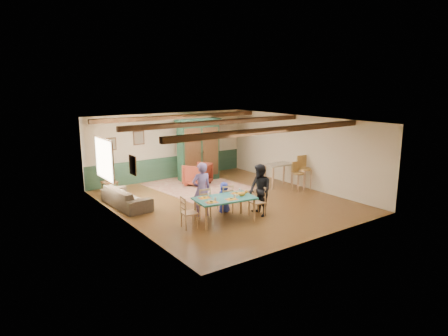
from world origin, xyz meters
TOP-DOWN VIEW (x-y plane):
  - floor at (0.00, 0.00)m, footprint 8.00×8.00m
  - wall_back at (0.00, 4.00)m, footprint 7.00×0.02m
  - wall_left at (-3.50, 0.00)m, footprint 0.02×8.00m
  - wall_right at (3.50, 0.00)m, footprint 0.02×8.00m
  - ceiling at (0.00, 0.00)m, footprint 7.00×8.00m
  - wainscot_back at (0.00, 3.98)m, footprint 6.95×0.03m
  - ceiling_beam_front at (0.00, -2.30)m, footprint 6.95×0.16m
  - ceiling_beam_mid at (0.00, 0.40)m, footprint 6.95×0.16m
  - ceiling_beam_back at (0.00, 3.00)m, footprint 6.95×0.16m
  - window_left at (-3.47, 1.70)m, footprint 0.06×1.60m
  - picture_left_wall at (-3.47, -0.60)m, footprint 0.04×0.42m
  - picture_back_a at (-1.30, 3.97)m, footprint 0.45×0.04m
  - picture_back_b at (-2.40, 3.97)m, footprint 0.38×0.04m
  - dining_table at (-1.20, -1.61)m, footprint 1.81×1.17m
  - dining_chair_far_left at (-1.48, -0.89)m, footprint 0.45×0.47m
  - dining_chair_far_right at (-0.73, -0.99)m, footprint 0.45×0.47m
  - dining_chair_end_left at (-2.27, -1.46)m, footprint 0.47×0.45m
  - dining_chair_end_right at (-0.13, -1.76)m, footprint 0.47×0.45m
  - person_man at (-1.47, -0.81)m, footprint 0.64×0.47m
  - person_woman at (-0.03, -1.77)m, footprint 0.69×0.83m
  - person_child at (-0.72, -0.92)m, footprint 0.50×0.36m
  - cat at (-0.70, -1.77)m, footprint 0.35×0.18m
  - place_setting_near_left at (-1.75, -1.77)m, footprint 0.41×0.33m
  - place_setting_near_center at (-1.14, -1.86)m, footprint 0.41×0.33m
  - place_setting_far_left at (-1.68, -1.30)m, footprint 0.41×0.33m
  - place_setting_far_right at (-0.65, -1.45)m, footprint 0.41×0.33m
  - area_rug at (0.26, 2.23)m, footprint 3.32×3.82m
  - armoire at (0.85, 3.09)m, footprint 1.83×0.89m
  - armchair at (0.37, 2.39)m, footprint 1.28×1.29m
  - sofa at (-2.94, 1.37)m, footprint 0.96×2.17m
  - end_table at (-3.00, 2.70)m, footprint 0.50×0.50m
  - table_lamp at (-3.00, 2.70)m, footprint 0.30×0.30m
  - counter_table at (2.74, 0.38)m, footprint 1.10×0.68m
  - bar_stool_left at (2.88, -0.52)m, footprint 0.41×0.44m
  - bar_stool_right at (3.22, -0.49)m, footprint 0.50×0.54m

SIDE VIEW (x-z plane):
  - floor at x=0.00m, z-range 0.00..0.00m
  - area_rug at x=0.26m, z-range 0.00..0.01m
  - end_table at x=-3.00m, z-range 0.00..0.56m
  - sofa at x=-2.94m, z-range 0.00..0.62m
  - dining_table at x=-1.20m, z-range 0.00..0.71m
  - armchair at x=0.37m, z-range 0.00..0.85m
  - counter_table at x=2.74m, z-range 0.00..0.89m
  - dining_chair_far_left at x=-1.48m, z-range 0.00..0.89m
  - dining_chair_far_right at x=-0.73m, z-range 0.00..0.89m
  - dining_chair_end_left at x=-2.27m, z-range 0.00..0.89m
  - dining_chair_end_right at x=-0.13m, z-range 0.00..0.89m
  - wainscot_back at x=0.00m, z-range 0.00..0.90m
  - person_child at x=-0.72m, z-range 0.00..0.95m
  - bar_stool_left at x=2.88m, z-range 0.00..1.08m
  - bar_stool_right at x=3.22m, z-range 0.00..1.26m
  - place_setting_near_left at x=-1.75m, z-range 0.71..0.82m
  - place_setting_near_center at x=-1.14m, z-range 0.71..0.82m
  - place_setting_far_left at x=-1.68m, z-range 0.71..0.82m
  - place_setting_far_right at x=-0.65m, z-range 0.71..0.82m
  - person_woman at x=-0.03m, z-range 0.00..1.55m
  - cat at x=-0.70m, z-range 0.71..0.88m
  - person_man at x=-1.47m, z-range 0.00..1.62m
  - table_lamp at x=-3.00m, z-range 0.56..1.08m
  - armoire at x=0.85m, z-range 0.00..2.49m
  - wall_back at x=0.00m, z-range 0.00..2.70m
  - wall_left at x=-3.50m, z-range 0.00..2.70m
  - wall_right at x=3.50m, z-range 0.00..2.70m
  - window_left at x=-3.47m, z-range 0.90..2.20m
  - picture_back_b at x=-2.40m, z-range 1.41..1.89m
  - picture_left_wall at x=-3.47m, z-range 1.49..2.01m
  - picture_back_a at x=-1.30m, z-range 1.52..2.08m
  - ceiling_beam_front at x=0.00m, z-range 2.53..2.69m
  - ceiling_beam_mid at x=0.00m, z-range 2.53..2.69m
  - ceiling_beam_back at x=0.00m, z-range 2.53..2.69m
  - ceiling at x=0.00m, z-range 2.69..2.71m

